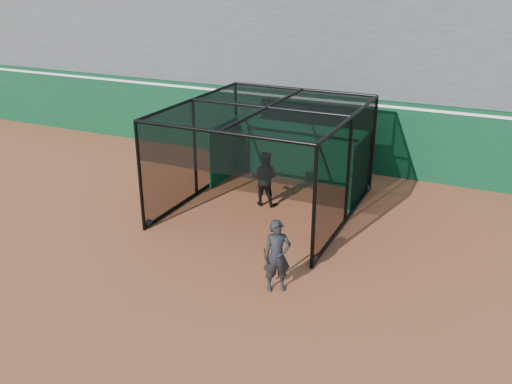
% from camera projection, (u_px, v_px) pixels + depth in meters
% --- Properties ---
extents(ground, '(120.00, 120.00, 0.00)m').
position_uv_depth(ground, '(184.00, 273.00, 12.23)').
color(ground, brown).
rests_on(ground, ground).
extents(outfield_wall, '(50.00, 0.50, 2.50)m').
position_uv_depth(outfield_wall, '(313.00, 128.00, 18.88)').
color(outfield_wall, '#0A381D').
rests_on(outfield_wall, ground).
extents(grandstand, '(50.00, 7.85, 8.95)m').
position_uv_depth(grandstand, '(349.00, 24.00, 20.86)').
color(grandstand, '#4C4C4F').
rests_on(grandstand, ground).
extents(batting_cage, '(4.76, 5.46, 2.95)m').
position_uv_depth(batting_cage, '(267.00, 160.00, 15.10)').
color(batting_cage, black).
rests_on(batting_cage, ground).
extents(batter, '(0.83, 0.67, 1.62)m').
position_uv_depth(batter, '(264.00, 178.00, 15.60)').
color(batter, black).
rests_on(batter, ground).
extents(on_deck_player, '(0.70, 0.65, 1.61)m').
position_uv_depth(on_deck_player, '(277.00, 256.00, 11.32)').
color(on_deck_player, black).
rests_on(on_deck_player, ground).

